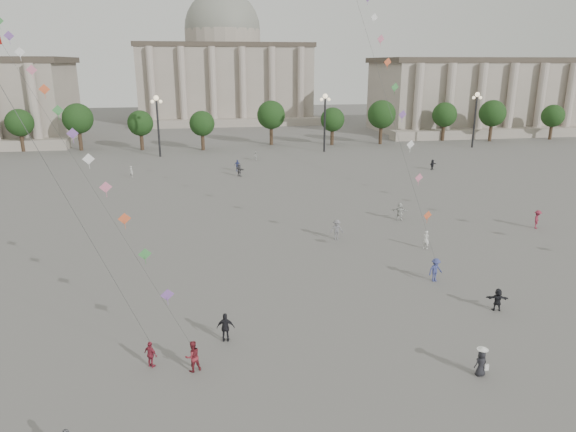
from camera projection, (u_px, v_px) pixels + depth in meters
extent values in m
plane|color=#5E5B58|center=(362.00, 372.00, 27.72)|extent=(360.00, 360.00, 0.00)
cube|color=gray|center=(536.00, 96.00, 127.40)|extent=(80.00, 22.00, 16.00)
cube|color=#433B31|center=(541.00, 60.00, 124.93)|extent=(81.60, 22.44, 1.20)
cube|color=gray|center=(567.00, 131.00, 117.13)|extent=(84.00, 4.00, 2.00)
cube|color=gray|center=(225.00, 85.00, 147.55)|extent=(46.00, 30.00, 20.00)
cube|color=#433B31|center=(223.00, 46.00, 144.51)|extent=(46.92, 30.60, 1.20)
cube|color=gray|center=(229.00, 123.00, 134.09)|extent=(48.30, 4.00, 2.00)
cylinder|color=gray|center=(223.00, 39.00, 143.97)|extent=(21.00, 21.00, 5.00)
sphere|color=gray|center=(223.00, 29.00, 143.25)|extent=(21.00, 21.00, 21.00)
cylinder|color=#382A1C|center=(11.00, 144.00, 93.94)|extent=(0.70, 0.70, 3.52)
sphere|color=black|center=(8.00, 124.00, 92.89)|extent=(5.12, 5.12, 5.12)
cylinder|color=#382A1C|center=(80.00, 142.00, 95.91)|extent=(0.70, 0.70, 3.52)
sphere|color=black|center=(78.00, 122.00, 94.85)|extent=(5.12, 5.12, 5.12)
cylinder|color=#382A1C|center=(146.00, 141.00, 97.88)|extent=(0.70, 0.70, 3.52)
sphere|color=black|center=(145.00, 121.00, 96.82)|extent=(5.12, 5.12, 5.12)
cylinder|color=#382A1C|center=(210.00, 139.00, 99.85)|extent=(0.70, 0.70, 3.52)
sphere|color=black|center=(209.00, 120.00, 98.79)|extent=(5.12, 5.12, 5.12)
cylinder|color=#382A1C|center=(271.00, 138.00, 101.82)|extent=(0.70, 0.70, 3.52)
sphere|color=black|center=(270.00, 119.00, 100.76)|extent=(5.12, 5.12, 5.12)
cylinder|color=#382A1C|center=(329.00, 136.00, 103.79)|extent=(0.70, 0.70, 3.52)
sphere|color=black|center=(330.00, 118.00, 102.73)|extent=(5.12, 5.12, 5.12)
cylinder|color=#382A1C|center=(386.00, 135.00, 105.76)|extent=(0.70, 0.70, 3.52)
sphere|color=black|center=(387.00, 117.00, 104.70)|extent=(5.12, 5.12, 5.12)
cylinder|color=#382A1C|center=(440.00, 134.00, 107.72)|extent=(0.70, 0.70, 3.52)
sphere|color=black|center=(442.00, 116.00, 106.67)|extent=(5.12, 5.12, 5.12)
cylinder|color=#382A1C|center=(493.00, 132.00, 109.69)|extent=(0.70, 0.70, 3.52)
sphere|color=black|center=(495.00, 115.00, 108.64)|extent=(5.12, 5.12, 5.12)
cylinder|color=#382A1C|center=(543.00, 131.00, 111.66)|extent=(0.70, 0.70, 3.52)
sphere|color=black|center=(546.00, 114.00, 110.61)|extent=(5.12, 5.12, 5.12)
cylinder|color=#262628|center=(158.00, 128.00, 89.89)|extent=(0.36, 0.36, 10.00)
sphere|color=#FFE5B2|center=(156.00, 98.00, 88.40)|extent=(0.90, 0.90, 0.90)
sphere|color=#FFE5B2|center=(152.00, 102.00, 88.46)|extent=(0.60, 0.60, 0.60)
sphere|color=#FFE5B2|center=(161.00, 101.00, 88.69)|extent=(0.60, 0.60, 0.60)
cylinder|color=#262628|center=(325.00, 125.00, 94.81)|extent=(0.36, 0.36, 10.00)
sphere|color=#FFE5B2|center=(325.00, 96.00, 93.32)|extent=(0.90, 0.90, 0.90)
sphere|color=#FFE5B2|center=(321.00, 100.00, 93.38)|extent=(0.60, 0.60, 0.60)
sphere|color=#FFE5B2|center=(329.00, 99.00, 93.61)|extent=(0.60, 0.60, 0.60)
cylinder|color=#262628|center=(475.00, 122.00, 99.74)|extent=(0.36, 0.36, 10.00)
sphere|color=#FFE5B2|center=(477.00, 94.00, 98.25)|extent=(0.90, 0.90, 0.90)
sphere|color=#FFE5B2|center=(474.00, 98.00, 98.30)|extent=(0.60, 0.60, 0.60)
sphere|color=#FFE5B2|center=(480.00, 98.00, 98.53)|extent=(0.60, 0.60, 0.60)
imported|color=#394382|center=(237.00, 165.00, 78.74)|extent=(1.13, 0.72, 1.79)
imported|color=black|center=(498.00, 300.00, 34.38)|extent=(1.53, 0.88, 1.58)
imported|color=beige|center=(256.00, 156.00, 87.71)|extent=(1.06, 1.45, 1.52)
imported|color=slate|center=(337.00, 230.00, 48.21)|extent=(1.34, 0.88, 1.95)
imported|color=silver|center=(400.00, 211.00, 54.21)|extent=(1.83, 1.17, 1.88)
imported|color=maroon|center=(537.00, 219.00, 51.44)|extent=(1.31, 1.39, 1.89)
imported|color=black|center=(433.00, 165.00, 79.93)|extent=(1.53, 1.11, 1.60)
imported|color=beige|center=(131.00, 172.00, 74.57)|extent=(0.72, 0.72, 1.68)
imported|color=#59585C|center=(239.00, 170.00, 75.24)|extent=(1.49, 1.74, 1.89)
imported|color=silver|center=(426.00, 240.00, 45.82)|extent=(0.73, 0.72, 1.70)
imported|color=maroon|center=(151.00, 354.00, 27.96)|extent=(0.92, 0.87, 1.53)
imported|color=black|center=(226.00, 327.00, 30.52)|extent=(1.11, 0.57, 1.81)
imported|color=maroon|center=(193.00, 356.00, 27.57)|extent=(1.04, 0.94, 1.76)
imported|color=#373F7D|center=(435.00, 270.00, 38.95)|extent=(1.33, 0.97, 1.85)
imported|color=black|center=(481.00, 363.00, 27.20)|extent=(0.78, 0.58, 1.46)
cone|color=white|center=(483.00, 348.00, 26.95)|extent=(0.52, 0.52, 0.14)
cylinder|color=white|center=(483.00, 349.00, 26.96)|extent=(0.60, 0.60, 0.02)
cube|color=white|center=(486.00, 367.00, 27.15)|extent=(0.22, 0.10, 0.35)
cylinder|color=#3F3F3F|center=(73.00, 209.00, 24.08)|extent=(0.02, 0.02, 16.78)
cube|color=#8959B3|center=(167.00, 295.00, 28.47)|extent=(0.76, 0.25, 0.76)
cube|color=#46984C|center=(145.00, 254.00, 29.67)|extent=(0.76, 0.25, 0.76)
cube|color=#F26639|center=(124.00, 219.00, 30.91)|extent=(0.76, 0.25, 0.76)
cube|color=pink|center=(106.00, 187.00, 32.17)|extent=(0.76, 0.25, 0.76)
cube|color=white|center=(88.00, 159.00, 33.45)|extent=(0.76, 0.25, 0.76)
cube|color=#8959B3|center=(73.00, 133.00, 34.74)|extent=(0.76, 0.25, 0.76)
cube|color=#46984C|center=(58.00, 110.00, 36.04)|extent=(0.76, 0.25, 0.76)
cube|color=#F26639|center=(44.00, 89.00, 37.35)|extent=(0.76, 0.25, 0.76)
cube|color=pink|center=(32.00, 70.00, 38.66)|extent=(0.76, 0.25, 0.76)
cube|color=white|center=(20.00, 52.00, 39.99)|extent=(0.76, 0.25, 0.76)
cube|color=#8959B3|center=(9.00, 36.00, 41.31)|extent=(0.76, 0.25, 0.76)
cube|color=#F26639|center=(428.00, 215.00, 39.75)|extent=(0.76, 0.25, 0.76)
cube|color=pink|center=(419.00, 178.00, 40.88)|extent=(0.76, 0.25, 0.76)
cube|color=white|center=(411.00, 144.00, 42.07)|extent=(0.76, 0.25, 0.76)
cube|color=#8959B3|center=(403.00, 114.00, 43.30)|extent=(0.76, 0.25, 0.76)
cube|color=#46984C|center=(395.00, 87.00, 44.55)|extent=(0.76, 0.25, 0.76)
cube|color=#F26639|center=(388.00, 62.00, 45.82)|extent=(0.76, 0.25, 0.76)
cube|color=pink|center=(381.00, 39.00, 47.10)|extent=(0.76, 0.25, 0.76)
cube|color=white|center=(374.00, 17.00, 48.40)|extent=(0.76, 0.25, 0.76)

